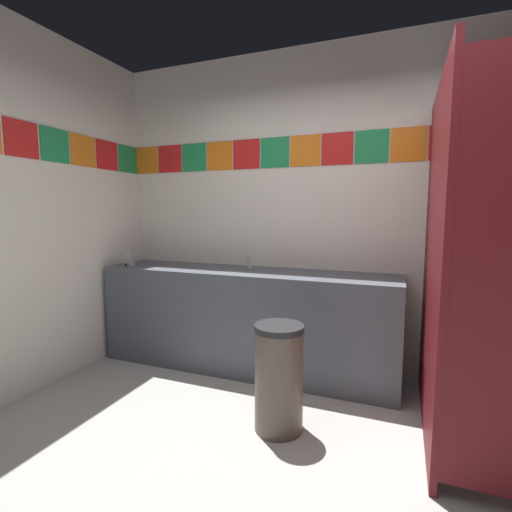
# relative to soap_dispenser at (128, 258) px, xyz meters

# --- Properties ---
(ground_plane) EXTENTS (9.19, 9.19, 0.00)m
(ground_plane) POSITION_rel_soap_dispenser_xyz_m (1.85, -1.25, -0.96)
(ground_plane) COLOR #9E9E99
(wall_back) EXTENTS (4.18, 0.09, 2.81)m
(wall_back) POSITION_rel_soap_dispenser_xyz_m (1.85, 0.50, 0.45)
(wall_back) COLOR silver
(wall_back) RESTS_ON ground_plane
(vanity_counter) EXTENTS (2.62, 0.58, 0.89)m
(vanity_counter) POSITION_rel_soap_dispenser_xyz_m (1.12, 0.17, -0.52)
(vanity_counter) COLOR #4C515B
(vanity_counter) RESTS_ON ground_plane
(faucet_center) EXTENTS (0.04, 0.10, 0.14)m
(faucet_center) POSITION_rel_soap_dispenser_xyz_m (1.12, 0.26, -0.03)
(faucet_center) COLOR silver
(faucet_center) RESTS_ON vanity_counter
(soap_dispenser) EXTENTS (0.09, 0.09, 0.16)m
(soap_dispenser) POSITION_rel_soap_dispenser_xyz_m (0.00, 0.00, 0.00)
(soap_dispenser) COLOR gray
(soap_dispenser) RESTS_ON vanity_counter
(stall_divider) EXTENTS (0.92, 1.39, 2.19)m
(stall_divider) POSITION_rel_soap_dispenser_xyz_m (2.76, -0.49, 0.13)
(stall_divider) COLOR maroon
(stall_divider) RESTS_ON ground_plane
(trash_bin) EXTENTS (0.32, 0.32, 0.69)m
(trash_bin) POSITION_rel_soap_dispenser_xyz_m (1.70, -0.64, -0.62)
(trash_bin) COLOR brown
(trash_bin) RESTS_ON ground_plane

